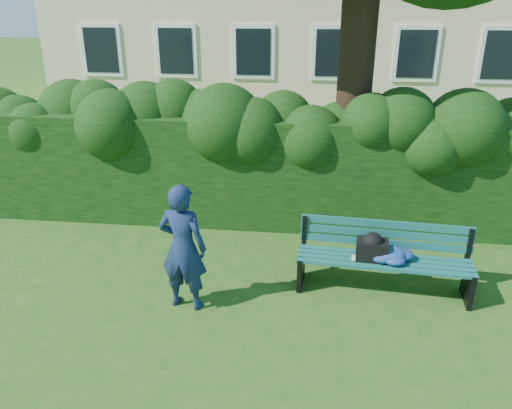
# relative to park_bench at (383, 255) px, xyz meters

# --- Properties ---
(ground) EXTENTS (80.00, 80.00, 0.00)m
(ground) POSITION_rel_park_bench_xyz_m (-1.69, -0.17, -0.51)
(ground) COLOR #235315
(ground) RESTS_ON ground
(hedge) EXTENTS (10.00, 1.00, 1.80)m
(hedge) POSITION_rel_park_bench_xyz_m (-1.69, 2.03, 0.39)
(hedge) COLOR black
(hedge) RESTS_ON ground
(park_bench) EXTENTS (2.23, 0.72, 0.89)m
(park_bench) POSITION_rel_park_bench_xyz_m (0.00, 0.00, 0.00)
(park_bench) COLOR #0E4749
(park_bench) RESTS_ON ground
(man_reading) EXTENTS (0.64, 0.47, 1.61)m
(man_reading) POSITION_rel_park_bench_xyz_m (-2.43, -0.65, 0.30)
(man_reading) COLOR navy
(man_reading) RESTS_ON ground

